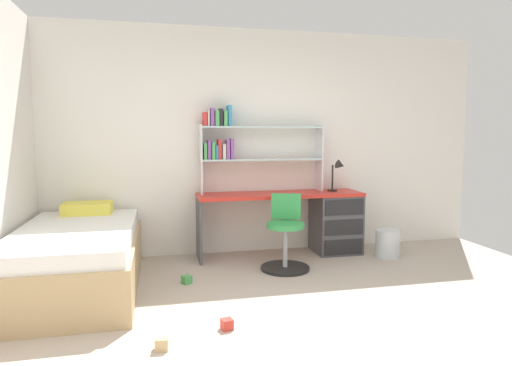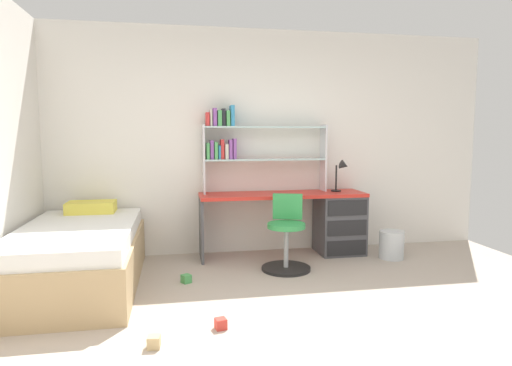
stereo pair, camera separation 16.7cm
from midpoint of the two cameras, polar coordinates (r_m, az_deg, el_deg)
ground_plane at (r=3.27m, az=10.01°, el=-19.89°), size 5.86×5.92×0.02m
room_shell at (r=3.98m, az=-13.20°, el=4.82°), size 5.86×5.92×2.67m
desk at (r=5.35m, az=9.79°, el=-4.67°), size 1.94×0.51×0.75m
bookshelf_hutch at (r=5.14m, az=-0.57°, el=5.36°), size 1.47×0.22×1.02m
desk_lamp at (r=5.35m, az=12.03°, el=1.60°), size 0.20×0.17×0.38m
swivel_chair at (r=4.70m, az=5.00°, el=-7.42°), size 0.52×0.52×0.79m
bed_platform at (r=4.44m, az=-21.08°, el=-8.91°), size 1.07×1.95×0.70m
waste_bin at (r=5.37m, az=18.08°, el=-7.64°), size 0.28×0.28×0.32m
toy_block_green_0 at (r=4.37m, az=-7.97°, el=-12.24°), size 0.11×0.11×0.08m
toy_block_natural_1 at (r=3.18m, az=-11.60°, el=-19.60°), size 0.09×0.09×0.08m
toy_block_red_2 at (r=3.40m, az=-3.14°, el=-17.82°), size 0.09×0.09×0.08m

